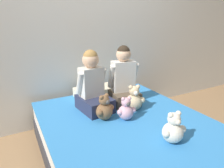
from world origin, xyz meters
TOP-DOWN VIEW (x-y plane):
  - ground_plane at (0.00, 0.00)m, footprint 14.00×14.00m
  - wall_behind_bed at (0.00, 1.08)m, footprint 8.00×0.06m
  - bed at (0.00, 0.00)m, footprint 1.54×1.90m
  - child_on_left at (-0.19, 0.44)m, footprint 0.34×0.42m
  - child_on_right at (0.19, 0.44)m, footprint 0.36×0.34m
  - teddy_bear_held_by_left_child at (-0.18, 0.17)m, footprint 0.21×0.16m
  - teddy_bear_held_by_right_child at (0.19, 0.21)m, footprint 0.23×0.18m
  - teddy_bear_between_children at (0.00, 0.07)m, footprint 0.20×0.15m
  - teddy_bear_at_foot_of_bed at (0.13, -0.42)m, footprint 0.22×0.17m
  - pillow_at_headboard at (0.00, 0.79)m, footprint 0.53×0.26m

SIDE VIEW (x-z plane):
  - ground_plane at x=0.00m, z-range 0.00..0.00m
  - bed at x=0.00m, z-range 0.00..0.41m
  - pillow_at_headboard at x=0.00m, z-range 0.41..0.52m
  - teddy_bear_between_children at x=0.00m, z-range 0.39..0.63m
  - teddy_bear_held_by_left_child at x=-0.18m, z-range 0.39..0.65m
  - teddy_bear_at_foot_of_bed at x=0.13m, z-range 0.39..0.66m
  - teddy_bear_held_by_right_child at x=0.19m, z-range 0.39..0.67m
  - child_on_left at x=-0.19m, z-range 0.35..0.99m
  - child_on_right at x=0.19m, z-range 0.36..1.02m
  - wall_behind_bed at x=0.00m, z-range 0.00..2.50m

